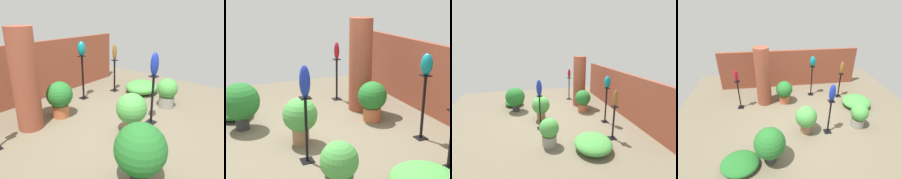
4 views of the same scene
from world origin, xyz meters
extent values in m
plane|color=#6B604C|center=(0.00, 0.00, 0.00)|extent=(8.00, 8.00, 0.00)
cube|color=brown|center=(0.00, 2.50, 0.77)|extent=(5.60, 0.12, 1.54)
cylinder|color=brown|center=(-1.06, 1.26, 1.02)|extent=(0.50, 0.50, 2.03)
cube|color=black|center=(-1.90, 1.04, 0.01)|extent=(0.20, 0.20, 0.01)
cube|color=black|center=(-1.90, 1.04, 0.51)|extent=(0.04, 0.04, 1.01)
cube|color=black|center=(-1.90, 1.04, 1.01)|extent=(0.16, 0.16, 0.02)
cube|color=black|center=(0.71, -0.54, 0.01)|extent=(0.20, 0.20, 0.01)
cube|color=black|center=(0.71, -0.54, 0.52)|extent=(0.04, 0.04, 1.05)
cube|color=black|center=(0.71, -0.54, 1.04)|extent=(0.16, 0.16, 0.02)
cube|color=black|center=(0.73, 1.60, 0.01)|extent=(0.20, 0.20, 0.01)
cube|color=black|center=(0.73, 1.60, 0.59)|extent=(0.04, 0.04, 1.18)
cube|color=black|center=(0.73, 1.60, 1.17)|extent=(0.16, 0.16, 0.02)
cube|color=black|center=(1.74, 1.33, 0.01)|extent=(0.20, 0.20, 0.01)
cube|color=black|center=(1.74, 1.33, 0.47)|extent=(0.04, 0.04, 0.94)
cube|color=black|center=(1.74, 1.33, 0.93)|extent=(0.16, 0.16, 0.01)
ellipsoid|color=maroon|center=(-1.90, 1.04, 1.22)|extent=(0.13, 0.13, 0.40)
ellipsoid|color=#192D9E|center=(0.71, -0.54, 1.29)|extent=(0.17, 0.16, 0.49)
ellipsoid|color=#0F727A|center=(0.73, 1.60, 1.37)|extent=(0.21, 0.20, 0.38)
ellipsoid|color=brown|center=(1.74, 1.33, 1.17)|extent=(0.13, 0.12, 0.46)
cylinder|color=gray|center=(1.67, -0.41, 0.14)|extent=(0.37, 0.37, 0.28)
sphere|color=#479942|center=(1.67, -0.41, 0.49)|extent=(0.50, 0.50, 0.50)
cylinder|color=#B25B38|center=(-0.36, 1.18, 0.14)|extent=(0.36, 0.36, 0.28)
sphere|color=#236B28|center=(-0.36, 1.18, 0.53)|extent=(0.59, 0.59, 0.59)
cylinder|color=#936B4C|center=(0.08, -0.46, 0.14)|extent=(0.29, 0.29, 0.28)
sphere|color=#479942|center=(0.08, -0.46, 0.53)|extent=(0.60, 0.60, 0.60)
cylinder|color=#2D2D33|center=(-0.94, -1.32, 0.13)|extent=(0.26, 0.26, 0.26)
sphere|color=#236B28|center=(-0.94, -1.32, 0.56)|extent=(0.72, 0.72, 0.72)
ellipsoid|color=#236B28|center=(-1.64, -1.41, 0.13)|extent=(0.87, 0.75, 0.25)
ellipsoid|color=#479942|center=(2.11, 0.61, 0.18)|extent=(0.97, 0.93, 0.35)
camera|label=1|loc=(-3.05, -2.60, 2.30)|focal=35.00mm
camera|label=2|loc=(4.88, -1.78, 2.49)|focal=50.00mm
camera|label=3|loc=(5.64, -0.94, 2.57)|focal=28.00mm
camera|label=4|loc=(-0.87, -4.19, 3.51)|focal=28.00mm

